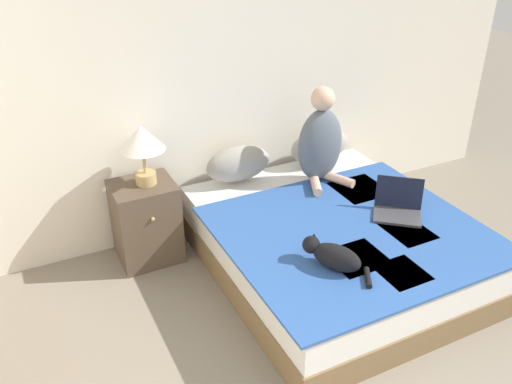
{
  "coord_description": "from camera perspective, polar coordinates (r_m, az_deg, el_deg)",
  "views": [
    {
      "loc": [
        -1.48,
        -0.18,
        2.45
      ],
      "look_at": [
        -0.15,
        2.49,
        0.8
      ],
      "focal_mm": 38.0,
      "sensor_mm": 36.0,
      "label": 1
    }
  ],
  "objects": [
    {
      "name": "laptop_open",
      "position": [
        3.95,
        14.7,
        -1.6
      ],
      "size": [
        0.43,
        0.42,
        0.24
      ],
      "rotation": [
        0.0,
        0.0,
        -0.69
      ],
      "color": "#424247",
      "rests_on": "bed"
    },
    {
      "name": "wall_back",
      "position": [
        4.14,
        -4.59,
        12.37
      ],
      "size": [
        5.65,
        0.05,
        2.55
      ],
      "color": "silver",
      "rests_on": "ground_plane"
    },
    {
      "name": "person_sitting",
      "position": [
        4.21,
        6.81,
        5.24
      ],
      "size": [
        0.38,
        0.37,
        0.76
      ],
      "color": "slate",
      "rests_on": "bed"
    },
    {
      "name": "table_lamp",
      "position": [
        3.82,
        -11.91,
        5.18
      ],
      "size": [
        0.32,
        0.32,
        0.44
      ],
      "color": "tan",
      "rests_on": "nightstand"
    },
    {
      "name": "nightstand",
      "position": [
        4.1,
        -11.48,
        -3.09
      ],
      "size": [
        0.45,
        0.42,
        0.63
      ],
      "color": "brown",
      "rests_on": "ground_plane"
    },
    {
      "name": "pillow_near",
      "position": [
        4.24,
        -1.89,
        3.0
      ],
      "size": [
        0.53,
        0.23,
        0.29
      ],
      "color": "gray",
      "rests_on": "bed"
    },
    {
      "name": "cat_tabby",
      "position": [
        3.32,
        8.09,
        -6.63
      ],
      "size": [
        0.31,
        0.47,
        0.17
      ],
      "rotation": [
        0.0,
        0.0,
        2.08
      ],
      "color": "black",
      "rests_on": "bed"
    },
    {
      "name": "bed",
      "position": [
        3.97,
        8.27,
        -5.52
      ],
      "size": [
        1.72,
        1.93,
        0.45
      ],
      "color": "brown",
      "rests_on": "ground_plane"
    },
    {
      "name": "pillow_far",
      "position": [
        4.57,
        6.7,
        4.82
      ],
      "size": [
        0.53,
        0.23,
        0.29
      ],
      "color": "gray",
      "rests_on": "bed"
    }
  ]
}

